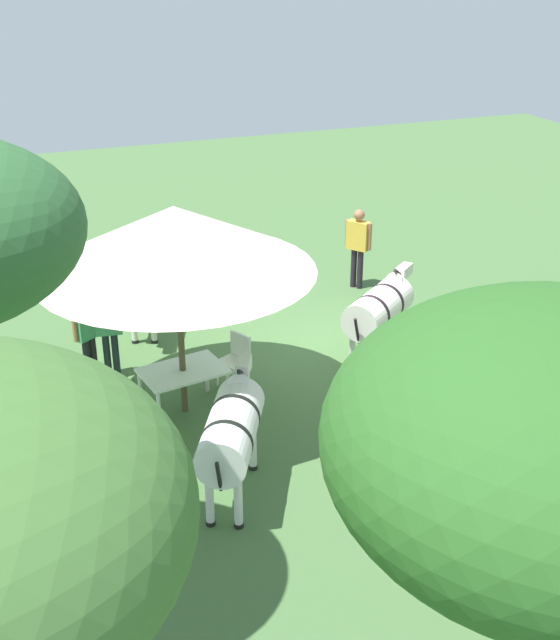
# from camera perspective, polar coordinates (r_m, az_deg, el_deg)

# --- Properties ---
(ground_plane) EXTENTS (36.00, 36.00, 0.00)m
(ground_plane) POSITION_cam_1_polar(r_m,az_deg,el_deg) (14.53, 3.21, -2.43)
(ground_plane) COLOR #446738
(shade_umbrella) EXTENTS (4.14, 4.14, 3.37)m
(shade_umbrella) POSITION_cam_1_polar(r_m,az_deg,el_deg) (11.66, -7.49, 5.73)
(shade_umbrella) COLOR #4B442C
(shade_umbrella) RESTS_ON ground_plane
(patio_dining_table) EXTENTS (1.41, 1.07, 0.74)m
(patio_dining_table) POSITION_cam_1_polar(r_m,az_deg,el_deg) (12.56, -6.93, -3.89)
(patio_dining_table) COLOR silver
(patio_dining_table) RESTS_ON ground_plane
(patio_chair_near_lawn) EXTENTS (0.56, 0.57, 0.90)m
(patio_chair_near_lawn) POSITION_cam_1_polar(r_m,az_deg,el_deg) (12.06, -11.34, -6.27)
(patio_chair_near_lawn) COLOR silver
(patio_chair_near_lawn) RESTS_ON ground_plane
(patio_chair_near_hut) EXTENTS (0.57, 0.58, 0.90)m
(patio_chair_near_hut) POSITION_cam_1_polar(r_m,az_deg,el_deg) (13.33, -3.13, -2.59)
(patio_chair_near_hut) COLOR white
(patio_chair_near_hut) RESTS_ON ground_plane
(guest_beside_umbrella) EXTENTS (0.51, 0.41, 1.63)m
(guest_beside_umbrella) POSITION_cam_1_polar(r_m,az_deg,el_deg) (13.58, -13.60, -0.59)
(guest_beside_umbrella) COLOR black
(guest_beside_umbrella) RESTS_ON ground_plane
(guest_behind_table) EXTENTS (0.58, 0.27, 1.64)m
(guest_behind_table) POSITION_cam_1_polar(r_m,az_deg,el_deg) (13.64, -12.14, -0.30)
(guest_behind_table) COLOR black
(guest_behind_table) RESTS_ON ground_plane
(standing_watcher) EXTENTS (0.45, 0.53, 1.75)m
(standing_watcher) POSITION_cam_1_polar(r_m,az_deg,el_deg) (17.08, 5.59, 5.61)
(standing_watcher) COLOR black
(standing_watcher) RESTS_ON ground_plane
(striped_lounge_chair) EXTENTS (0.69, 0.91, 0.60)m
(striped_lounge_chair) POSITION_cam_1_polar(r_m,az_deg,el_deg) (12.52, 6.81, -6.11)
(striped_lounge_chair) COLOR #3B9C6F
(striped_lounge_chair) RESTS_ON ground_plane
(zebra_nearest_camera) EXTENTS (1.38, 2.11, 1.56)m
(zebra_nearest_camera) POSITION_cam_1_polar(r_m,az_deg,el_deg) (10.49, -3.46, -7.74)
(zebra_nearest_camera) COLOR silver
(zebra_nearest_camera) RESTS_ON ground_plane
(zebra_by_umbrella) EXTENTS (1.91, 1.59, 1.50)m
(zebra_by_umbrella) POSITION_cam_1_polar(r_m,az_deg,el_deg) (14.10, 7.13, 0.88)
(zebra_by_umbrella) COLOR silver
(zebra_by_umbrella) RESTS_ON ground_plane
(zebra_toward_hut) EXTENTS (1.12, 1.98, 1.47)m
(zebra_toward_hut) POSITION_cam_1_polar(r_m,az_deg,el_deg) (15.18, -9.60, 2.37)
(zebra_toward_hut) COLOR silver
(zebra_toward_hut) RESTS_ON ground_plane
(acacia_tree_behind_hut) EXTENTS (2.71, 2.71, 4.98)m
(acacia_tree_behind_hut) POSITION_cam_1_polar(r_m,az_deg,el_deg) (4.81, 19.29, -8.64)
(acacia_tree_behind_hut) COLOR brown
(acacia_tree_behind_hut) RESTS_ON ground_plane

